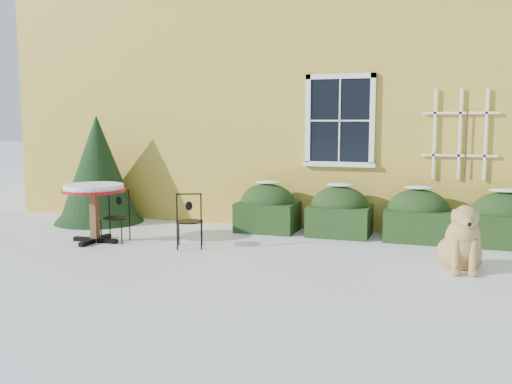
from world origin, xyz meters
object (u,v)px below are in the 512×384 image
(evergreen_shrub, at_px, (98,179))
(bistro_table, at_px, (94,194))
(patio_chair_far, at_px, (116,216))
(dog, at_px, (462,243))
(patio_chair_near, at_px, (190,220))

(evergreen_shrub, height_order, bistro_table, evergreen_shrub)
(bistro_table, relative_size, patio_chair_far, 1.22)
(patio_chair_far, bearing_deg, dog, -11.88)
(evergreen_shrub, xyz_separation_m, bistro_table, (1.03, -1.66, -0.05))
(bistro_table, relative_size, patio_chair_near, 1.17)
(evergreen_shrub, height_order, dog, evergreen_shrub)
(patio_chair_near, height_order, dog, dog)
(patio_chair_near, distance_m, patio_chair_far, 1.37)
(evergreen_shrub, xyz_separation_m, patio_chair_far, (1.32, -1.48, -0.42))
(patio_chair_near, height_order, patio_chair_far, patio_chair_near)
(patio_chair_far, bearing_deg, evergreen_shrub, 121.94)
(bistro_table, distance_m, patio_chair_near, 1.69)
(patio_chair_near, bearing_deg, patio_chair_far, -26.32)
(evergreen_shrub, height_order, patio_chair_far, evergreen_shrub)
(patio_chair_near, bearing_deg, dog, 155.74)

